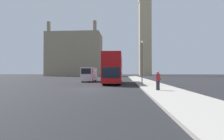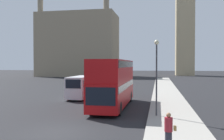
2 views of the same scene
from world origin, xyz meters
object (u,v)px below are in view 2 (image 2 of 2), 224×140
red_double_decker_bus (114,81)px  pedestrian (169,131)px  white_van (81,87)px  parked_sedan (117,80)px  street_lamp (157,66)px

red_double_decker_bus → pedestrian: red_double_decker_bus is taller
white_van → parked_sedan: bearing=89.4°
white_van → street_lamp: size_ratio=1.04×
pedestrian → street_lamp: bearing=94.7°
parked_sedan → white_van: bearing=-90.6°
red_double_decker_bus → white_van: red_double_decker_bus is taller
street_lamp → pedestrian: bearing=-85.3°
red_double_decker_bus → white_van: bearing=132.6°
pedestrian → street_lamp: size_ratio=0.29×
parked_sedan → street_lamp: bearing=-75.4°
red_double_decker_bus → street_lamp: street_lamp is taller
red_double_decker_bus → parked_sedan: 29.20m
red_double_decker_bus → parked_sedan: bearing=99.0°
street_lamp → parked_sedan: street_lamp is taller
street_lamp → parked_sedan: size_ratio=1.27×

